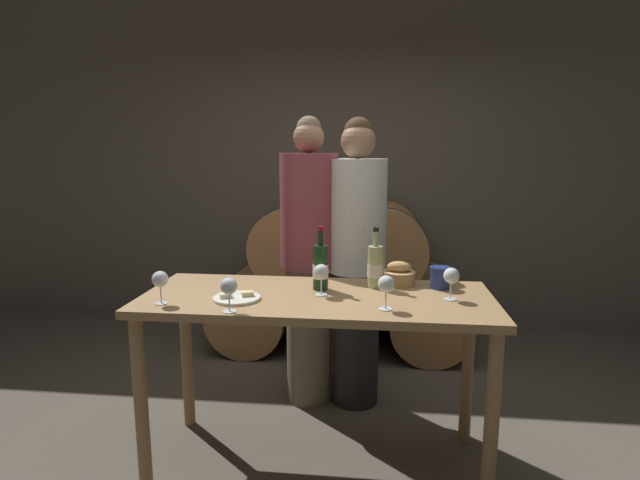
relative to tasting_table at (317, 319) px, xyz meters
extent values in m
plane|color=#564F44|center=(0.00, 0.00, -0.78)|extent=(10.00, 10.00, 0.00)
cube|color=#60594F|center=(0.00, 2.29, 0.82)|extent=(10.00, 0.12, 3.20)
cylinder|color=#9E7042|center=(-0.71, 1.68, -0.47)|extent=(0.63, 0.98, 0.63)
cylinder|color=#2D2D33|center=(-0.71, 1.37, -0.47)|extent=(0.64, 0.02, 0.64)
cylinder|color=#2D2D33|center=(-0.71, 1.99, -0.47)|extent=(0.64, 0.03, 0.64)
cylinder|color=#9E7042|center=(0.00, 1.68, -0.47)|extent=(0.63, 0.98, 0.63)
cylinder|color=#2D2D33|center=(0.00, 1.37, -0.47)|extent=(0.64, 0.02, 0.64)
cylinder|color=#2D2D33|center=(0.00, 1.99, -0.47)|extent=(0.64, 0.03, 0.64)
cylinder|color=#9E7042|center=(0.71, 1.68, -0.47)|extent=(0.63, 0.98, 0.63)
cylinder|color=#2D2D33|center=(0.71, 1.37, -0.47)|extent=(0.64, 0.02, 0.64)
cylinder|color=#2D2D33|center=(0.71, 1.99, -0.47)|extent=(0.64, 0.03, 0.64)
cylinder|color=#9E7042|center=(-0.36, 1.68, 0.09)|extent=(0.63, 0.98, 0.63)
cylinder|color=#2D2D33|center=(-0.36, 1.37, 0.09)|extent=(0.64, 0.02, 0.64)
cylinder|color=#2D2D33|center=(-0.36, 1.99, 0.09)|extent=(0.64, 0.03, 0.64)
cylinder|color=#9E7042|center=(0.36, 1.68, 0.09)|extent=(0.63, 0.98, 0.63)
cylinder|color=#2D2D33|center=(0.36, 1.37, 0.09)|extent=(0.64, 0.02, 0.64)
cylinder|color=#2D2D33|center=(0.36, 1.99, 0.09)|extent=(0.64, 0.03, 0.64)
cylinder|color=#99754C|center=(-0.80, -0.29, -0.35)|extent=(0.06, 0.06, 0.87)
cylinder|color=#99754C|center=(0.80, -0.29, -0.35)|extent=(0.06, 0.06, 0.87)
cylinder|color=#99754C|center=(-0.80, 0.29, -0.35)|extent=(0.06, 0.06, 0.87)
cylinder|color=#99754C|center=(0.80, 0.29, -0.35)|extent=(0.06, 0.06, 0.87)
cube|color=#99754C|center=(0.00, 0.00, 0.10)|extent=(1.71, 0.70, 0.04)
cylinder|color=#756651|center=(-0.13, 0.68, -0.34)|extent=(0.29, 0.29, 0.89)
cylinder|color=#8C3D47|center=(-0.13, 0.68, 0.46)|extent=(0.36, 0.36, 0.70)
sphere|color=#997051|center=(-0.13, 0.68, 0.90)|extent=(0.19, 0.19, 0.19)
sphere|color=#75604C|center=(-0.13, 0.70, 0.95)|extent=(0.15, 0.15, 0.15)
cylinder|color=#232326|center=(0.17, 0.68, -0.35)|extent=(0.29, 0.29, 0.87)
cylinder|color=silver|center=(0.17, 0.68, 0.43)|extent=(0.36, 0.36, 0.69)
sphere|color=#997051|center=(0.17, 0.68, 0.88)|extent=(0.21, 0.21, 0.21)
sphere|color=#47331E|center=(0.17, 0.70, 0.94)|extent=(0.17, 0.17, 0.17)
cylinder|color=#193819|center=(0.01, 0.10, 0.24)|extent=(0.08, 0.08, 0.23)
cylinder|color=#193819|center=(0.01, 0.10, 0.39)|extent=(0.03, 0.03, 0.08)
cylinder|color=maroon|center=(0.01, 0.10, 0.44)|extent=(0.03, 0.03, 0.02)
cylinder|color=white|center=(0.01, 0.10, 0.22)|extent=(0.08, 0.08, 0.07)
cylinder|color=#ADBC7F|center=(0.28, 0.18, 0.23)|extent=(0.08, 0.08, 0.22)
cylinder|color=#ADBC7F|center=(0.28, 0.18, 0.38)|extent=(0.03, 0.03, 0.08)
cylinder|color=black|center=(0.28, 0.18, 0.43)|extent=(0.03, 0.03, 0.02)
cylinder|color=white|center=(0.28, 0.18, 0.21)|extent=(0.08, 0.08, 0.07)
cylinder|color=navy|center=(0.61, 0.19, 0.18)|extent=(0.10, 0.10, 0.11)
cylinder|color=navy|center=(0.61, 0.19, 0.23)|extent=(0.11, 0.11, 0.01)
cylinder|color=tan|center=(0.41, 0.24, 0.16)|extent=(0.17, 0.17, 0.07)
ellipsoid|color=tan|center=(0.41, 0.24, 0.22)|extent=(0.13, 0.08, 0.06)
cylinder|color=white|center=(-0.37, -0.12, 0.13)|extent=(0.23, 0.23, 0.01)
cube|color=beige|center=(-0.32, -0.10, 0.15)|extent=(0.07, 0.06, 0.02)
cube|color=beige|center=(-0.42, -0.14, 0.15)|extent=(0.07, 0.06, 0.02)
cylinder|color=white|center=(-0.70, -0.22, 0.13)|extent=(0.06, 0.06, 0.00)
cylinder|color=white|center=(-0.70, -0.22, 0.17)|extent=(0.01, 0.01, 0.08)
sphere|color=white|center=(-0.70, -0.22, 0.24)|extent=(0.08, 0.08, 0.08)
cylinder|color=white|center=(-0.35, -0.30, 0.13)|extent=(0.06, 0.06, 0.00)
cylinder|color=white|center=(-0.35, -0.30, 0.17)|extent=(0.01, 0.01, 0.08)
sphere|color=white|center=(-0.35, -0.30, 0.24)|extent=(0.08, 0.08, 0.08)
cylinder|color=white|center=(0.02, 0.00, 0.13)|extent=(0.06, 0.06, 0.00)
cylinder|color=white|center=(0.02, 0.00, 0.17)|extent=(0.01, 0.01, 0.08)
sphere|color=white|center=(0.02, 0.00, 0.24)|extent=(0.08, 0.08, 0.08)
cylinder|color=white|center=(0.33, -0.19, 0.13)|extent=(0.06, 0.06, 0.00)
cylinder|color=white|center=(0.33, -0.19, 0.17)|extent=(0.01, 0.01, 0.08)
sphere|color=white|center=(0.33, -0.19, 0.24)|extent=(0.08, 0.08, 0.08)
cylinder|color=white|center=(0.64, -0.01, 0.13)|extent=(0.06, 0.06, 0.00)
cylinder|color=white|center=(0.64, -0.01, 0.17)|extent=(0.01, 0.01, 0.08)
sphere|color=white|center=(0.64, -0.01, 0.24)|extent=(0.08, 0.08, 0.08)
camera|label=1|loc=(0.28, -2.34, 0.83)|focal=28.00mm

